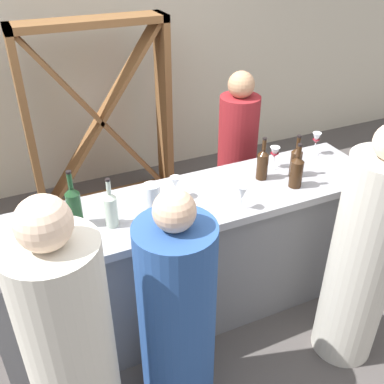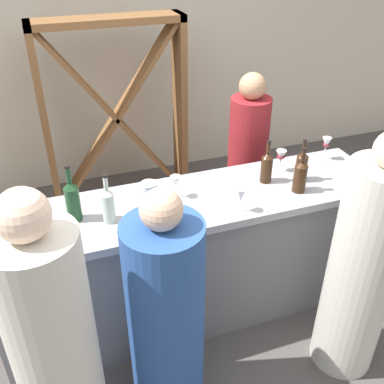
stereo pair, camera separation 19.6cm
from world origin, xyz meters
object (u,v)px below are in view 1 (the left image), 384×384
object	(u,v)px
wine_bottle_second_right_amber_brown	(297,171)
person_right_guest	(75,368)
wine_bottle_leftmost_olive_green	(74,205)
wine_glass_far_left	(275,154)
person_left_guest	(362,261)
wine_glass_far_center	(316,139)
wine_bottle_second_left_clear_pale	(111,208)
wine_glass_near_left	(242,194)
wine_rack	(100,120)
water_pitcher	(152,201)
person_center_guest	(177,320)
wine_glass_near_right	(175,183)
wine_bottle_rightmost_amber_brown	(296,161)
wine_glass_near_center	(23,229)
wine_bottle_center_amber_brown	(263,163)
person_server_behind	(236,167)

from	to	relation	value
wine_bottle_second_right_amber_brown	person_right_guest	distance (m)	1.67
wine_bottle_leftmost_olive_green	wine_glass_far_left	size ratio (longest dim) A/B	2.25
wine_bottle_second_right_amber_brown	person_right_guest	size ratio (longest dim) A/B	0.18
wine_bottle_second_right_amber_brown	person_left_guest	world-z (taller)	person_left_guest
person_right_guest	wine_glass_far_center	bearing A→B (deg)	-51.35
wine_bottle_second_left_clear_pale	wine_glass_far_left	distance (m)	1.18
wine_glass_near_left	wine_rack	bearing A→B (deg)	101.06
wine_bottle_leftmost_olive_green	wine_glass_far_center	bearing A→B (deg)	5.42
wine_bottle_second_left_clear_pale	water_pitcher	size ratio (longest dim) A/B	1.40
person_center_guest	wine_glass_near_right	bearing A→B (deg)	-3.86
wine_glass_far_center	person_left_guest	world-z (taller)	person_left_guest
wine_bottle_second_left_clear_pale	wine_bottle_leftmost_olive_green	bearing A→B (deg)	155.18
wine_bottle_second_left_clear_pale	wine_glass_far_left	xyz separation A→B (m)	(1.17, 0.20, -0.01)
wine_bottle_rightmost_amber_brown	wine_glass_far_left	bearing A→B (deg)	112.45
wine_glass_near_center	person_center_guest	world-z (taller)	person_center_guest
wine_bottle_second_left_clear_pale	water_pitcher	world-z (taller)	wine_bottle_second_left_clear_pale
wine_bottle_second_right_amber_brown	wine_bottle_leftmost_olive_green	bearing A→B (deg)	173.63
wine_bottle_leftmost_olive_green	wine_glass_far_center	world-z (taller)	wine_bottle_leftmost_olive_green
wine_rack	person_center_guest	bearing A→B (deg)	-94.94
wine_bottle_center_amber_brown	wine_glass_far_center	size ratio (longest dim) A/B	1.75
wine_bottle_leftmost_olive_green	wine_bottle_center_amber_brown	xyz separation A→B (m)	(1.19, 0.02, -0.02)
wine_bottle_leftmost_olive_green	person_server_behind	distance (m)	1.58
wine_bottle_leftmost_olive_green	water_pitcher	distance (m)	0.42
wine_bottle_second_right_amber_brown	water_pitcher	bearing A→B (deg)	176.89
wine_glass_far_left	person_center_guest	xyz separation A→B (m)	(-1.00, -0.70, -0.42)
wine_bottle_center_amber_brown	wine_glass_far_left	distance (m)	0.18
wine_glass_near_left	wine_glass_near_right	world-z (taller)	wine_glass_near_left
wine_glass_near_center	wine_bottle_second_right_amber_brown	bearing A→B (deg)	-3.15
wine_bottle_rightmost_amber_brown	person_right_guest	distance (m)	1.78
wine_bottle_rightmost_amber_brown	wine_glass_far_left	world-z (taller)	wine_bottle_rightmost_amber_brown
wine_bottle_rightmost_amber_brown	person_left_guest	size ratio (longest dim) A/B	0.18
wine_glass_far_center	wine_bottle_second_left_clear_pale	bearing A→B (deg)	-170.97
wine_glass_far_left	water_pitcher	size ratio (longest dim) A/B	0.72
wine_bottle_leftmost_olive_green	person_center_guest	size ratio (longest dim) A/B	0.24
wine_bottle_leftmost_olive_green	wine_glass_near_right	distance (m)	0.60
wine_rack	wine_bottle_rightmost_amber_brown	world-z (taller)	wine_rack
wine_glass_near_center	person_server_behind	bearing A→B (deg)	23.45
wine_glass_near_center	wine_rack	bearing A→B (deg)	64.51
wine_glass_far_left	wine_bottle_center_amber_brown	bearing A→B (deg)	-148.51
wine_bottle_rightmost_amber_brown	person_left_guest	distance (m)	0.73
wine_bottle_center_amber_brown	person_center_guest	bearing A→B (deg)	-144.55
wine_bottle_second_right_amber_brown	person_center_guest	size ratio (longest dim) A/B	0.21
water_pitcher	wine_glass_far_left	bearing A→B (deg)	12.83
person_right_guest	wine_bottle_center_amber_brown	bearing A→B (deg)	-47.82
wine_glass_near_left	wine_glass_near_right	xyz separation A→B (m)	(-0.30, 0.27, -0.00)
person_left_guest	wine_bottle_second_left_clear_pale	bearing A→B (deg)	81.89
wine_glass_near_left	wine_bottle_rightmost_amber_brown	bearing A→B (deg)	21.03
wine_bottle_center_amber_brown	wine_bottle_rightmost_amber_brown	bearing A→B (deg)	-15.04
wine_bottle_second_left_clear_pale	wine_glass_far_left	world-z (taller)	wine_bottle_second_left_clear_pale
wine_bottle_rightmost_amber_brown	person_server_behind	world-z (taller)	person_server_behind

